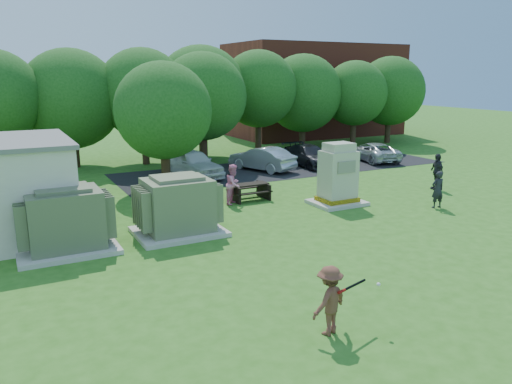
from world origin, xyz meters
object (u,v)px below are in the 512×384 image
generator_cabinet (338,178)px  transformer_left (65,221)px  person_by_generator (438,190)px  car_dark (309,156)px  batter (329,300)px  person_at_picnic (234,184)px  transformer_right (178,207)px  picnic_table (249,190)px  car_silver_a (262,159)px  car_white (192,163)px  car_silver_b (373,152)px  person_walking_right (437,172)px

generator_cabinet → transformer_left: bearing=-176.3°
person_by_generator → car_dark: bearing=-86.0°
batter → person_at_picnic: (2.88, 10.93, 0.10)m
person_by_generator → transformer_left: bearing=0.9°
transformer_right → person_by_generator: bearing=-9.0°
transformer_left → person_at_picnic: transformer_left is taller
batter → person_by_generator: (10.12, 6.39, 0.01)m
transformer_left → picnic_table: 8.69m
transformer_left → picnic_table: transformer_left is taller
generator_cabinet → car_silver_a: 8.37m
person_by_generator → car_white: bearing=-50.1°
transformer_left → car_white: transformer_left is taller
car_dark → car_silver_b: car_dark is taller
car_white → car_silver_b: (12.09, -0.54, -0.17)m
generator_cabinet → picnic_table: bearing=140.6°
batter → person_walking_right: bearing=-163.3°
picnic_table → person_at_picnic: person_at_picnic is taller
transformer_left → person_walking_right: transformer_left is taller
picnic_table → batter: batter is taller
person_by_generator → car_dark: person_by_generator is taller
transformer_left → car_white: bearing=49.9°
car_white → person_by_generator: bearing=-67.8°
person_at_picnic → person_walking_right: size_ratio=0.99×
transformer_right → person_walking_right: transformer_right is taller
car_white → car_silver_a: 4.27m
transformer_left → picnic_table: bearing=21.4°
batter → transformer_right: bearing=-104.1°
car_dark → car_white: bearing=-179.9°
batter → car_silver_b: 22.67m
picnic_table → car_silver_b: car_silver_b is taller
car_silver_b → car_dark: bearing=6.1°
car_dark → picnic_table: bearing=-139.4°
car_silver_b → person_walking_right: bearing=81.4°
picnic_table → transformer_right: bearing=-144.1°
person_by_generator → car_silver_a: bearing=-69.2°
transformer_right → car_silver_a: bearing=47.8°
picnic_table → person_by_generator: person_by_generator is taller
batter → person_at_picnic: bearing=-123.0°
picnic_table → car_white: size_ratio=0.38×
person_at_picnic → car_white: size_ratio=0.39×
batter → car_silver_b: bearing=-151.1°
batter → car_white: size_ratio=0.35×
person_by_generator → car_silver_a: person_by_generator is taller
transformer_left → generator_cabinet: size_ratio=1.13×
transformer_left → generator_cabinet: (11.07, 0.71, 0.19)m
person_walking_right → car_silver_b: bearing=178.9°
person_by_generator → car_silver_b: person_by_generator is taller
transformer_right → person_by_generator: 10.84m
generator_cabinet → car_silver_b: (8.64, 7.80, -0.57)m
transformer_right → person_walking_right: bearing=3.3°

